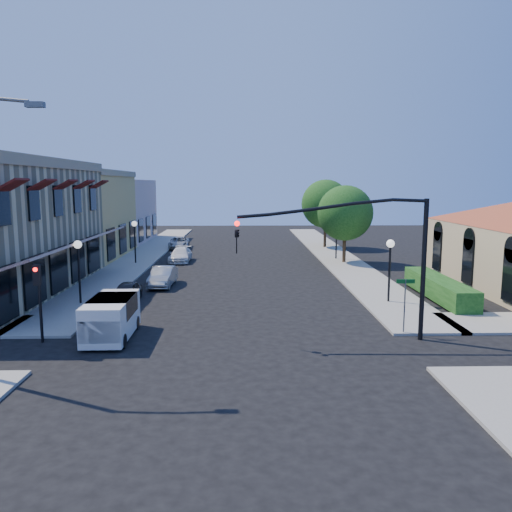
{
  "coord_description": "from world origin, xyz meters",
  "views": [
    {
      "loc": [
        0.5,
        -18.9,
        6.61
      ],
      "look_at": [
        1.14,
        8.61,
        2.6
      ],
      "focal_mm": 35.0,
      "sensor_mm": 36.0,
      "label": 1
    }
  ],
  "objects_px": {
    "street_tree_b": "(326,204)",
    "street_name_sign": "(405,297)",
    "parked_car_c": "(181,255)",
    "lamppost_right_far": "(337,229)",
    "lamppost_right_near": "(390,255)",
    "parked_car_a": "(127,292)",
    "street_tree_a": "(345,213)",
    "parked_car_b": "(163,277)",
    "signal_mast_arm": "(374,245)",
    "secondary_signal": "(38,289)",
    "parked_car_d": "(179,243)",
    "lamppost_left_far": "(135,231)",
    "lamppost_left_near": "(78,256)",
    "white_van": "(111,316)"
  },
  "relations": [
    {
      "from": "parked_car_a",
      "to": "parked_car_b",
      "type": "height_order",
      "value": "parked_car_b"
    },
    {
      "from": "street_tree_a",
      "to": "parked_car_b",
      "type": "xyz_separation_m",
      "value": [
        -13.6,
        -9.0,
        -3.57
      ]
    },
    {
      "from": "street_name_sign",
      "to": "lamppost_left_near",
      "type": "distance_m",
      "value": 17.05
    },
    {
      "from": "lamppost_right_near",
      "to": "lamppost_left_far",
      "type": "bearing_deg",
      "value": 140.53
    },
    {
      "from": "street_name_sign",
      "to": "parked_car_c",
      "type": "relative_size",
      "value": 0.62
    },
    {
      "from": "lamppost_right_far",
      "to": "white_van",
      "type": "bearing_deg",
      "value": -121.91
    },
    {
      "from": "signal_mast_arm",
      "to": "parked_car_a",
      "type": "distance_m",
      "value": 14.6
    },
    {
      "from": "street_tree_a",
      "to": "lamppost_left_far",
      "type": "distance_m",
      "value": 17.36
    },
    {
      "from": "signal_mast_arm",
      "to": "lamppost_left_far",
      "type": "bearing_deg",
      "value": 125.0
    },
    {
      "from": "lamppost_right_near",
      "to": "parked_car_b",
      "type": "bearing_deg",
      "value": 159.4
    },
    {
      "from": "parked_car_a",
      "to": "secondary_signal",
      "type": "bearing_deg",
      "value": -100.79
    },
    {
      "from": "signal_mast_arm",
      "to": "lamppost_left_far",
      "type": "xyz_separation_m",
      "value": [
        -14.36,
        20.5,
        -1.35
      ]
    },
    {
      "from": "lamppost_left_near",
      "to": "white_van",
      "type": "distance_m",
      "value": 7.09
    },
    {
      "from": "lamppost_left_near",
      "to": "lamppost_right_near",
      "type": "relative_size",
      "value": 1.0
    },
    {
      "from": "street_tree_a",
      "to": "parked_car_b",
      "type": "distance_m",
      "value": 16.69
    },
    {
      "from": "secondary_signal",
      "to": "parked_car_b",
      "type": "height_order",
      "value": "secondary_signal"
    },
    {
      "from": "secondary_signal",
      "to": "parked_car_d",
      "type": "distance_m",
      "value": 30.69
    },
    {
      "from": "lamppost_right_near",
      "to": "lamppost_right_far",
      "type": "distance_m",
      "value": 16.0
    },
    {
      "from": "parked_car_d",
      "to": "lamppost_right_far",
      "type": "bearing_deg",
      "value": -32.19
    },
    {
      "from": "secondary_signal",
      "to": "parked_car_a",
      "type": "xyz_separation_m",
      "value": [
        1.8,
        7.52,
        -1.79
      ]
    },
    {
      "from": "lamppost_left_near",
      "to": "street_tree_b",
      "type": "bearing_deg",
      "value": 54.21
    },
    {
      "from": "lamppost_right_far",
      "to": "parked_car_d",
      "type": "distance_m",
      "value": 16.87
    },
    {
      "from": "street_name_sign",
      "to": "parked_car_c",
      "type": "xyz_separation_m",
      "value": [
        -12.44,
        20.97,
        -1.11
      ]
    },
    {
      "from": "lamppost_right_near",
      "to": "lamppost_right_far",
      "type": "xyz_separation_m",
      "value": [
        0.0,
        16.0,
        0.0
      ]
    },
    {
      "from": "parked_car_a",
      "to": "parked_car_b",
      "type": "distance_m",
      "value": 4.31
    },
    {
      "from": "lamppost_left_far",
      "to": "lamppost_right_near",
      "type": "height_order",
      "value": "same"
    },
    {
      "from": "street_tree_b",
      "to": "parked_car_d",
      "type": "bearing_deg",
      "value": 180.0
    },
    {
      "from": "parked_car_b",
      "to": "lamppost_right_far",
      "type": "bearing_deg",
      "value": 42.32
    },
    {
      "from": "street_tree_b",
      "to": "street_name_sign",
      "type": "relative_size",
      "value": 2.81
    },
    {
      "from": "signal_mast_arm",
      "to": "white_van",
      "type": "height_order",
      "value": "signal_mast_arm"
    },
    {
      "from": "lamppost_left_far",
      "to": "street_name_sign",
      "type": "bearing_deg",
      "value": -51.06
    },
    {
      "from": "lamppost_left_near",
      "to": "parked_car_b",
      "type": "xyz_separation_m",
      "value": [
        3.7,
        5.0,
        -2.11
      ]
    },
    {
      "from": "lamppost_right_near",
      "to": "parked_car_b",
      "type": "height_order",
      "value": "lamppost_right_near"
    },
    {
      "from": "street_tree_b",
      "to": "lamppost_right_far",
      "type": "bearing_deg",
      "value": -92.15
    },
    {
      "from": "parked_car_c",
      "to": "parked_car_d",
      "type": "xyz_separation_m",
      "value": [
        -1.26,
        8.83,
        0.0
      ]
    },
    {
      "from": "signal_mast_arm",
      "to": "street_tree_b",
      "type": "bearing_deg",
      "value": 84.49
    },
    {
      "from": "parked_car_d",
      "to": "lamppost_right_near",
      "type": "bearing_deg",
      "value": -62.15
    },
    {
      "from": "street_name_sign",
      "to": "white_van",
      "type": "xyz_separation_m",
      "value": [
        -12.73,
        -0.24,
        -0.69
      ]
    },
    {
      "from": "parked_car_a",
      "to": "street_tree_a",
      "type": "bearing_deg",
      "value": 43.74
    },
    {
      "from": "lamppost_right_near",
      "to": "secondary_signal",
      "type": "bearing_deg",
      "value": -158.22
    },
    {
      "from": "secondary_signal",
      "to": "lamppost_right_far",
      "type": "xyz_separation_m",
      "value": [
        16.5,
        22.59,
        0.42
      ]
    },
    {
      "from": "street_name_sign",
      "to": "parked_car_c",
      "type": "height_order",
      "value": "street_name_sign"
    },
    {
      "from": "lamppost_right_far",
      "to": "lamppost_right_near",
      "type": "bearing_deg",
      "value": -90.0
    },
    {
      "from": "street_tree_b",
      "to": "parked_car_d",
      "type": "xyz_separation_m",
      "value": [
        -15.0,
        0.0,
        -3.95
      ]
    },
    {
      "from": "lamppost_right_far",
      "to": "white_van",
      "type": "distance_m",
      "value": 26.02
    },
    {
      "from": "street_tree_a",
      "to": "street_tree_b",
      "type": "xyz_separation_m",
      "value": [
        0.0,
        10.0,
        0.35
      ]
    },
    {
      "from": "street_tree_b",
      "to": "white_van",
      "type": "distance_m",
      "value": 33.34
    },
    {
      "from": "signal_mast_arm",
      "to": "secondary_signal",
      "type": "distance_m",
      "value": 13.97
    },
    {
      "from": "street_tree_a",
      "to": "parked_car_b",
      "type": "height_order",
      "value": "street_tree_a"
    },
    {
      "from": "street_name_sign",
      "to": "lamppost_left_far",
      "type": "relative_size",
      "value": 0.7
    }
  ]
}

